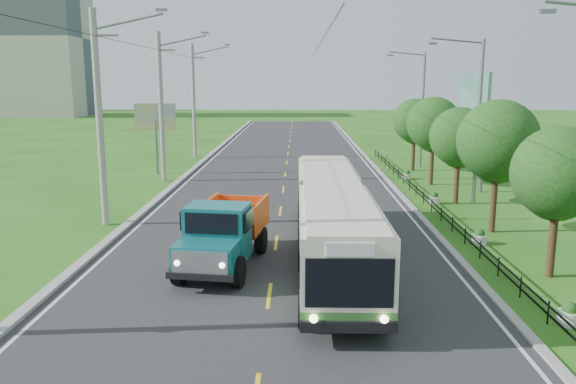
{
  "coord_description": "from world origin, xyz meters",
  "views": [
    {
      "loc": [
        0.89,
        -17.0,
        6.76
      ],
      "look_at": [
        0.48,
        7.62,
        1.9
      ],
      "focal_mm": 35.0,
      "sensor_mm": 36.0,
      "label": 1
    }
  ],
  "objects_px": {
    "pole_mid": "(162,107)",
    "tree_back": "(415,123)",
    "tree_second": "(558,178)",
    "streetlight_far": "(421,105)",
    "planter_near": "(479,237)",
    "planter_mid": "(434,199)",
    "pole_near": "(100,118)",
    "planter_far": "(407,175)",
    "tree_fifth": "(434,126)",
    "billboard_left": "(155,122)",
    "streetlight_mid": "(476,116)",
    "bus": "(331,214)",
    "dump_truck": "(224,229)",
    "pole_far": "(194,101)",
    "billboard_right": "(473,104)",
    "planter_front": "(569,315)",
    "tree_third": "(498,145)",
    "tree_fourth": "(459,140)"
  },
  "relations": [
    {
      "from": "tree_fifth",
      "to": "planter_front",
      "type": "bearing_deg",
      "value": -93.25
    },
    {
      "from": "pole_near",
      "to": "planter_far",
      "type": "bearing_deg",
      "value": 37.63
    },
    {
      "from": "tree_second",
      "to": "bus",
      "type": "height_order",
      "value": "tree_second"
    },
    {
      "from": "tree_third",
      "to": "billboard_right",
      "type": "relative_size",
      "value": 0.82
    },
    {
      "from": "dump_truck",
      "to": "billboard_right",
      "type": "bearing_deg",
      "value": 58.23
    },
    {
      "from": "bus",
      "to": "dump_truck",
      "type": "distance_m",
      "value": 4.12
    },
    {
      "from": "pole_near",
      "to": "tree_third",
      "type": "height_order",
      "value": "pole_near"
    },
    {
      "from": "pole_near",
      "to": "bus",
      "type": "distance_m",
      "value": 12.11
    },
    {
      "from": "billboard_right",
      "to": "planter_front",
      "type": "bearing_deg",
      "value": -99.55
    },
    {
      "from": "streetlight_mid",
      "to": "billboard_right",
      "type": "relative_size",
      "value": 1.24
    },
    {
      "from": "tree_fifth",
      "to": "pole_near",
      "type": "bearing_deg",
      "value": -148.41
    },
    {
      "from": "pole_near",
      "to": "pole_far",
      "type": "height_order",
      "value": "same"
    },
    {
      "from": "planter_near",
      "to": "planter_mid",
      "type": "relative_size",
      "value": 1.0
    },
    {
      "from": "tree_fifth",
      "to": "planter_near",
      "type": "relative_size",
      "value": 8.66
    },
    {
      "from": "tree_back",
      "to": "planter_far",
      "type": "distance_m",
      "value": 5.48
    },
    {
      "from": "pole_near",
      "to": "pole_mid",
      "type": "height_order",
      "value": "same"
    },
    {
      "from": "pole_mid",
      "to": "billboard_right",
      "type": "bearing_deg",
      "value": -2.78
    },
    {
      "from": "pole_far",
      "to": "tree_back",
      "type": "height_order",
      "value": "pole_far"
    },
    {
      "from": "streetlight_far",
      "to": "tree_fourth",
      "type": "bearing_deg",
      "value": -93.25
    },
    {
      "from": "planter_near",
      "to": "billboard_left",
      "type": "bearing_deg",
      "value": 135.16
    },
    {
      "from": "planter_far",
      "to": "tree_third",
      "type": "bearing_deg",
      "value": -84.82
    },
    {
      "from": "tree_fifth",
      "to": "planter_far",
      "type": "height_order",
      "value": "tree_fifth"
    },
    {
      "from": "billboard_right",
      "to": "pole_near",
      "type": "bearing_deg",
      "value": -151.86
    },
    {
      "from": "pole_mid",
      "to": "planter_near",
      "type": "height_order",
      "value": "pole_mid"
    },
    {
      "from": "streetlight_far",
      "to": "dump_truck",
      "type": "bearing_deg",
      "value": -116.4
    },
    {
      "from": "planter_front",
      "to": "planter_mid",
      "type": "xyz_separation_m",
      "value": [
        0.0,
        16.0,
        0.0
      ]
    },
    {
      "from": "tree_back",
      "to": "streetlight_far",
      "type": "bearing_deg",
      "value": 67.08
    },
    {
      "from": "pole_far",
      "to": "dump_truck",
      "type": "distance_m",
      "value": 30.97
    },
    {
      "from": "streetlight_far",
      "to": "streetlight_mid",
      "type": "bearing_deg",
      "value": -90.0
    },
    {
      "from": "tree_second",
      "to": "billboard_right",
      "type": "distance_m",
      "value": 18.12
    },
    {
      "from": "pole_far",
      "to": "tree_fifth",
      "type": "distance_m",
      "value": 22.25
    },
    {
      "from": "tree_second",
      "to": "streetlight_far",
      "type": "bearing_deg",
      "value": 88.26
    },
    {
      "from": "pole_far",
      "to": "streetlight_mid",
      "type": "bearing_deg",
      "value": -45.14
    },
    {
      "from": "tree_second",
      "to": "dump_truck",
      "type": "bearing_deg",
      "value": 176.1
    },
    {
      "from": "tree_fifth",
      "to": "bus",
      "type": "distance_m",
      "value": 18.09
    },
    {
      "from": "tree_back",
      "to": "bus",
      "type": "height_order",
      "value": "tree_back"
    },
    {
      "from": "pole_near",
      "to": "planter_front",
      "type": "relative_size",
      "value": 14.93
    },
    {
      "from": "billboard_left",
      "to": "tree_fifth",
      "type": "bearing_deg",
      "value": -11.28
    },
    {
      "from": "pole_mid",
      "to": "streetlight_mid",
      "type": "height_order",
      "value": "pole_mid"
    },
    {
      "from": "pole_mid",
      "to": "bus",
      "type": "xyz_separation_m",
      "value": [
        10.46,
        -17.12,
        -3.32
      ]
    },
    {
      "from": "streetlight_far",
      "to": "planter_front",
      "type": "distance_m",
      "value": 30.42
    },
    {
      "from": "planter_near",
      "to": "billboard_right",
      "type": "height_order",
      "value": "billboard_right"
    },
    {
      "from": "planter_mid",
      "to": "billboard_right",
      "type": "xyz_separation_m",
      "value": [
        3.7,
        6.0,
        5.06
      ]
    },
    {
      "from": "pole_far",
      "to": "planter_near",
      "type": "relative_size",
      "value": 14.93
    },
    {
      "from": "streetlight_far",
      "to": "bus",
      "type": "relative_size",
      "value": 0.59
    },
    {
      "from": "pole_mid",
      "to": "tree_back",
      "type": "distance_m",
      "value": 18.89
    },
    {
      "from": "tree_fifth",
      "to": "billboard_left",
      "type": "bearing_deg",
      "value": 168.72
    },
    {
      "from": "bus",
      "to": "streetlight_far",
      "type": "bearing_deg",
      "value": 70.7
    },
    {
      "from": "streetlight_far",
      "to": "planter_near",
      "type": "xyz_separation_m",
      "value": [
        -2.04,
        -22.0,
        -4.62
      ]
    },
    {
      "from": "tree_fourth",
      "to": "planter_far",
      "type": "height_order",
      "value": "tree_fourth"
    }
  ]
}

